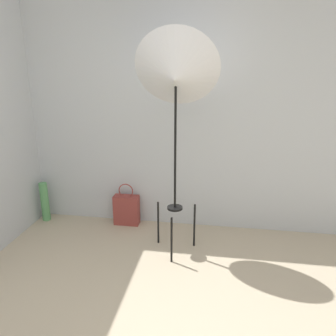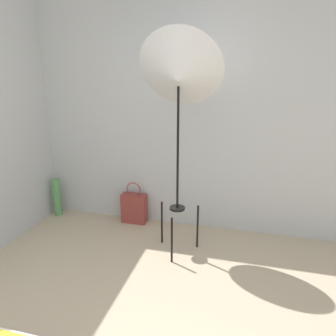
# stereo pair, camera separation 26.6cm
# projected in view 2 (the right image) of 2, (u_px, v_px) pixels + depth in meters

# --- Properties ---
(wall_back) EXTENTS (8.00, 0.05, 2.60)m
(wall_back) POSITION_uv_depth(u_px,v_px,m) (171.00, 112.00, 3.52)
(wall_back) COLOR #B7BCC1
(wall_back) RESTS_ON ground_plane
(photo_umbrella) EXTENTS (0.76, 0.55, 2.09)m
(photo_umbrella) POSITION_uv_depth(u_px,v_px,m) (178.00, 76.00, 2.79)
(photo_umbrella) COLOR black
(photo_umbrella) RESTS_ON ground_plane
(tote_bag) EXTENTS (0.29, 0.13, 0.50)m
(tote_bag) POSITION_uv_depth(u_px,v_px,m) (134.00, 208.00, 3.84)
(tote_bag) COLOR brown
(tote_bag) RESTS_ON ground_plane
(paper_roll) EXTENTS (0.09, 0.09, 0.47)m
(paper_roll) POSITION_uv_depth(u_px,v_px,m) (57.00, 197.00, 4.01)
(paper_roll) COLOR #56995B
(paper_roll) RESTS_ON ground_plane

